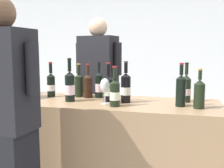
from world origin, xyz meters
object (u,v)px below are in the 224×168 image
object	(u,v)px
wine_bottle_4	(70,86)
wine_bottle_7	(99,85)
wine_bottle_3	(126,88)
wine_bottle_10	(199,93)
wine_bottle_9	(88,85)
wine_bottle_11	(79,84)
person_server	(98,101)
wine_bottle_5	(51,84)
wine_bottle_0	(115,92)
wine_bottle_6	(20,81)
ice_bucket	(19,88)
wine_glass	(105,87)
wine_bottle_8	(186,88)
person_guest	(5,137)
wine_bottle_1	(181,90)
wine_bottle_2	(108,88)

from	to	relation	value
wine_bottle_4	wine_bottle_7	xyz separation A→B (m)	(0.19, 0.23, -0.01)
wine_bottle_3	wine_bottle_10	xyz separation A→B (m)	(0.57, -0.09, -0.01)
wine_bottle_9	wine_bottle_11	world-z (taller)	same
person_server	wine_bottle_5	bearing A→B (deg)	-120.50
wine_bottle_0	person_server	xyz separation A→B (m)	(-0.37, 0.77, -0.23)
wine_bottle_6	wine_bottle_10	distance (m)	1.67
wine_bottle_5	ice_bucket	bearing A→B (deg)	-150.99
wine_bottle_4	wine_bottle_5	distance (m)	0.30
wine_bottle_0	wine_bottle_9	world-z (taller)	wine_bottle_0
wine_bottle_11	wine_bottle_3	bearing A→B (deg)	-19.41
wine_bottle_11	wine_glass	distance (m)	0.42
wine_bottle_7	ice_bucket	xyz separation A→B (m)	(-0.69, -0.21, -0.02)
wine_bottle_11	wine_bottle_8	bearing A→B (deg)	-1.15
wine_bottle_6	person_guest	world-z (taller)	person_guest
wine_bottle_1	wine_bottle_5	size ratio (longest dim) A/B	1.04
wine_bottle_5	wine_bottle_2	bearing A→B (deg)	-7.92
wine_bottle_5	wine_bottle_6	xyz separation A→B (m)	(-0.36, 0.06, 0.01)
wine_bottle_7	wine_bottle_0	bearing A→B (deg)	-55.62
wine_bottle_0	wine_bottle_10	xyz separation A→B (m)	(0.62, 0.08, 0.01)
wine_bottle_4	wine_bottle_5	xyz separation A→B (m)	(-0.25, 0.16, -0.01)
wine_bottle_3	person_server	world-z (taller)	person_server
wine_bottle_5	wine_bottle_9	bearing A→B (deg)	7.53
wine_bottle_7	wine_bottle_8	xyz separation A→B (m)	(0.76, -0.02, -0.00)
wine_bottle_9	person_guest	xyz separation A→B (m)	(-0.27, -0.84, -0.24)
wine_bottle_7	wine_bottle_11	xyz separation A→B (m)	(-0.19, 0.00, -0.00)
wine_bottle_10	wine_bottle_9	bearing A→B (deg)	166.44
wine_bottle_0	person_server	size ratio (longest dim) A/B	0.18
wine_bottle_8	wine_glass	xyz separation A→B (m)	(-0.63, -0.24, 0.03)
wine_bottle_10	wine_bottle_11	world-z (taller)	wine_bottle_11
wine_bottle_8	wine_bottle_9	distance (m)	0.86
wine_bottle_5	wine_bottle_11	bearing A→B (deg)	15.91
wine_bottle_1	wine_bottle_9	xyz separation A→B (m)	(-0.82, 0.19, -0.01)
wine_bottle_0	wine_bottle_7	xyz separation A→B (m)	(-0.23, 0.33, 0.01)
wine_bottle_1	wine_bottle_7	xyz separation A→B (m)	(-0.72, 0.21, -0.01)
wine_bottle_11	wine_glass	xyz separation A→B (m)	(0.32, -0.26, 0.03)
wine_bottle_1	wine_bottle_10	size ratio (longest dim) A/B	1.13
wine_bottle_2	wine_bottle_6	world-z (taller)	wine_bottle_6
wine_bottle_3	wine_bottle_9	distance (m)	0.40
wine_bottle_1	wine_bottle_10	distance (m)	0.14
wine_bottle_3	person_server	xyz separation A→B (m)	(-0.42, 0.61, -0.24)
wine_bottle_10	wine_bottle_2	bearing A→B (deg)	171.83
wine_bottle_0	wine_bottle_6	size ratio (longest dim) A/B	0.94
wine_bottle_3	wine_bottle_10	world-z (taller)	wine_bottle_3
wine_bottle_10	wine_bottle_4	bearing A→B (deg)	178.56
wine_bottle_1	person_server	bearing A→B (deg)	142.98
wine_bottle_8	wine_bottle_11	world-z (taller)	wine_bottle_8
wine_bottle_8	wine_glass	distance (m)	0.68
wine_bottle_10	person_server	bearing A→B (deg)	145.13
wine_bottle_4	wine_bottle_7	bearing A→B (deg)	49.95
wine_bottle_1	wine_bottle_10	xyz separation A→B (m)	(0.13, -0.04, -0.02)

